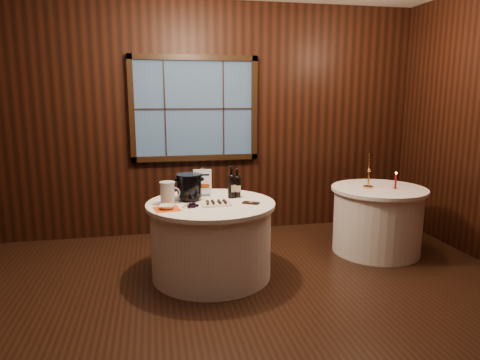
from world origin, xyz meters
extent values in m
plane|color=black|center=(0.00, 0.00, 0.00)|extent=(6.00, 6.00, 0.00)
cube|color=black|center=(0.00, 2.50, 1.50)|extent=(6.00, 0.02, 3.00)
cube|color=#334C6B|center=(0.00, 2.47, 1.65)|extent=(1.50, 0.01, 1.20)
cylinder|color=white|center=(0.00, 1.00, 0.36)|extent=(1.20, 1.20, 0.73)
cylinder|color=white|center=(0.00, 1.00, 0.75)|extent=(1.28, 1.28, 0.04)
cylinder|color=white|center=(2.00, 1.30, 0.36)|extent=(1.00, 1.00, 0.73)
cylinder|color=white|center=(2.00, 1.30, 0.75)|extent=(1.08, 1.08, 0.04)
cube|color=#BBBCC2|center=(-0.05, 1.27, 0.78)|extent=(0.17, 0.10, 0.02)
cube|color=#BBBCC2|center=(-0.05, 1.27, 0.93)|extent=(0.02, 0.02, 0.29)
cube|color=silver|center=(-0.05, 1.26, 0.93)|extent=(0.19, 0.02, 0.27)
cylinder|color=black|center=(0.24, 1.15, 0.88)|extent=(0.08, 0.08, 0.21)
sphere|color=black|center=(0.24, 1.15, 0.98)|extent=(0.08, 0.08, 0.08)
cylinder|color=black|center=(0.24, 1.15, 1.04)|extent=(0.03, 0.03, 0.10)
cylinder|color=black|center=(0.24, 1.15, 1.09)|extent=(0.03, 0.03, 0.02)
cube|color=beige|center=(0.24, 1.11, 0.88)|extent=(0.05, 0.03, 0.07)
cylinder|color=black|center=(0.30, 1.16, 0.87)|extent=(0.07, 0.07, 0.20)
sphere|color=black|center=(0.30, 1.16, 0.97)|extent=(0.07, 0.07, 0.07)
cylinder|color=black|center=(0.30, 1.16, 1.02)|extent=(0.03, 0.03, 0.09)
cylinder|color=black|center=(0.30, 1.16, 1.06)|extent=(0.03, 0.03, 0.02)
cube|color=beige|center=(0.30, 1.12, 0.87)|extent=(0.05, 0.01, 0.07)
cylinder|color=black|center=(-0.20, 1.14, 0.79)|extent=(0.19, 0.19, 0.03)
cylinder|color=black|center=(-0.20, 1.14, 0.91)|extent=(0.25, 0.25, 0.21)
cylinder|color=black|center=(-0.20, 1.14, 1.03)|extent=(0.26, 0.26, 0.02)
cube|color=white|center=(0.04, 0.89, 0.78)|extent=(0.29, 0.19, 0.02)
cube|color=black|center=(0.38, 0.87, 0.78)|extent=(0.18, 0.16, 0.01)
cylinder|color=#372814|center=(-0.27, 0.83, 0.79)|extent=(0.07, 0.03, 0.03)
cylinder|color=silver|center=(-0.42, 1.03, 0.87)|extent=(0.14, 0.14, 0.21)
cylinder|color=silver|center=(-0.42, 1.03, 0.98)|extent=(0.15, 0.15, 0.01)
torus|color=silver|center=(-0.35, 1.03, 0.88)|extent=(0.10, 0.04, 0.11)
cube|color=#DE4812|center=(-0.44, 0.82, 0.77)|extent=(0.26, 0.26, 0.00)
imported|color=white|center=(-0.44, 0.82, 0.79)|extent=(0.17, 0.17, 0.04)
cylinder|color=gold|center=(1.87, 1.32, 0.78)|extent=(0.11, 0.11, 0.02)
cylinder|color=gold|center=(1.87, 1.32, 0.97)|extent=(0.02, 0.02, 0.35)
cylinder|color=gold|center=(1.87, 1.32, 1.16)|extent=(0.06, 0.06, 0.03)
cylinder|color=gold|center=(2.14, 1.20, 0.78)|extent=(0.05, 0.05, 0.01)
cylinder|color=maroon|center=(2.14, 1.20, 0.86)|extent=(0.02, 0.02, 0.16)
sphere|color=#FFB23F|center=(2.14, 1.20, 0.95)|extent=(0.02, 0.02, 0.02)
camera|label=1|loc=(-0.55, -3.10, 1.80)|focal=32.00mm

